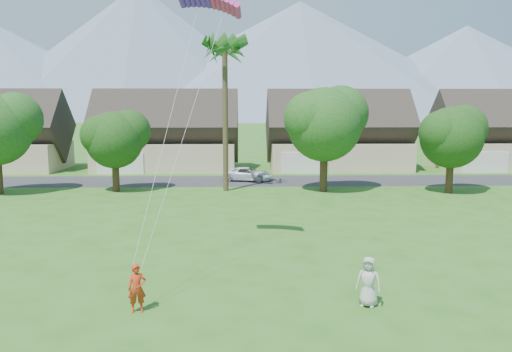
{
  "coord_description": "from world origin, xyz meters",
  "views": [
    {
      "loc": [
        -0.59,
        -12.19,
        6.89
      ],
      "look_at": [
        0.0,
        10.0,
        3.8
      ],
      "focal_mm": 35.0,
      "sensor_mm": 36.0,
      "label": 1
    }
  ],
  "objects_px": {
    "kite_flyer": "(137,288)",
    "parked_car": "(248,174)",
    "watcher": "(369,282)",
    "parafoil_kite": "(211,0)"
  },
  "relations": [
    {
      "from": "kite_flyer",
      "to": "parked_car",
      "type": "distance_m",
      "value": 30.27
    },
    {
      "from": "kite_flyer",
      "to": "parked_car",
      "type": "height_order",
      "value": "kite_flyer"
    },
    {
      "from": "kite_flyer",
      "to": "watcher",
      "type": "height_order",
      "value": "watcher"
    },
    {
      "from": "parked_car",
      "to": "kite_flyer",
      "type": "bearing_deg",
      "value": -174.34
    },
    {
      "from": "watcher",
      "to": "parked_car",
      "type": "distance_m",
      "value": 29.96
    },
    {
      "from": "parked_car",
      "to": "parafoil_kite",
      "type": "height_order",
      "value": "parafoil_kite"
    },
    {
      "from": "watcher",
      "to": "parafoil_kite",
      "type": "xyz_separation_m",
      "value": [
        -5.74,
        6.52,
        10.69
      ]
    },
    {
      "from": "parked_car",
      "to": "parafoil_kite",
      "type": "bearing_deg",
      "value": -171.23
    },
    {
      "from": "watcher",
      "to": "parafoil_kite",
      "type": "height_order",
      "value": "parafoil_kite"
    },
    {
      "from": "parked_car",
      "to": "watcher",
      "type": "bearing_deg",
      "value": -159.22
    }
  ]
}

